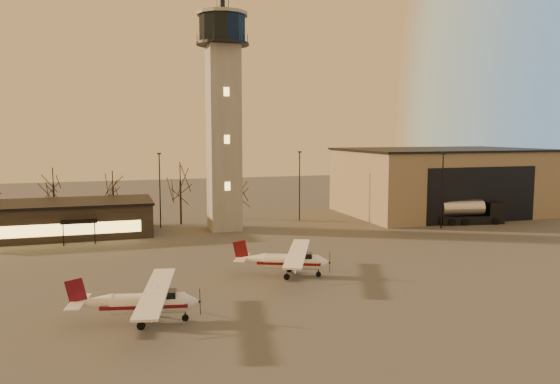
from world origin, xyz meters
name	(u,v)px	position (x,y,z in m)	size (l,w,h in m)	color
ground	(301,292)	(0.00, 0.00, 0.00)	(220.00, 220.00, 0.00)	#45423F
control_tower	(223,106)	(0.00, 30.00, 16.33)	(6.80, 6.80, 32.60)	gray
hangar	(442,181)	(36.00, 33.98, 5.15)	(30.60, 20.60, 10.30)	#90785E
terminal	(47,219)	(-21.99, 31.98, 2.16)	(25.40, 12.20, 4.30)	black
light_poles	(226,188)	(0.50, 31.00, 5.41)	(58.50, 12.25, 10.14)	black
tree_row	(115,182)	(-13.70, 39.16, 5.94)	(37.20, 9.20, 8.80)	black
cessna_front	(293,264)	(1.00, 4.97, 1.10)	(9.38, 11.28, 3.22)	white
cessna_rear	(150,307)	(-12.20, -3.45, 1.12)	(9.47, 11.91, 3.28)	silver
fuel_truck	(470,214)	(33.99, 24.01, 1.36)	(9.55, 4.20, 3.43)	black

